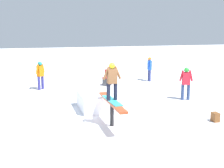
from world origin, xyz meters
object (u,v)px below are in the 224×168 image
at_px(bystander_blue, 149,68).
at_px(main_rider_on_rail, 112,83).
at_px(bystander_red, 186,82).
at_px(folding_chair, 107,78).
at_px(backpack_on_snow, 215,117).
at_px(rail_feature, 112,105).
at_px(bystander_orange, 40,74).

bearing_deg(bystander_blue, main_rider_on_rail, 160.42).
distance_m(bystander_red, bystander_blue, 4.57).
bearing_deg(folding_chair, backpack_on_snow, -33.33).
bearing_deg(main_rider_on_rail, bystander_blue, 145.77).
bearing_deg(main_rider_on_rail, bystander_red, 117.93).
distance_m(bystander_red, folding_chair, 4.86).
relative_size(main_rider_on_rail, backpack_on_snow, 4.43).
bearing_deg(folding_chair, main_rider_on_rail, -64.11).
height_order(folding_chair, backpack_on_snow, folding_chair).
xyz_separation_m(rail_feature, bystander_orange, (-6.35, -2.61, 0.06)).
distance_m(rail_feature, folding_chair, 6.77).
distance_m(rail_feature, main_rider_on_rail, 0.79).
bearing_deg(bystander_blue, backpack_on_snow, -172.21).
height_order(bystander_blue, folding_chair, bystander_blue).
relative_size(main_rider_on_rail, folding_chair, 1.71).
xyz_separation_m(rail_feature, backpack_on_snow, (0.26, 3.83, -0.61)).
height_order(main_rider_on_rail, bystander_blue, main_rider_on_rail).
distance_m(bystander_blue, folding_chair, 2.84).
xyz_separation_m(folding_chair, backpack_on_snow, (6.94, 2.78, -0.24)).
bearing_deg(rail_feature, bystander_blue, 148.55).
height_order(main_rider_on_rail, folding_chair, main_rider_on_rail).
xyz_separation_m(bystander_blue, backpack_on_snow, (7.69, 0.07, -0.64)).
bearing_deg(bystander_blue, rail_feature, 160.42).
bearing_deg(backpack_on_snow, bystander_orange, 40.30).
bearing_deg(bystander_red, backpack_on_snow, 97.09).
height_order(bystander_orange, folding_chair, bystander_orange).
distance_m(rail_feature, bystander_red, 4.96).
bearing_deg(main_rider_on_rail, rail_feature, 0.00).
distance_m(bystander_orange, folding_chair, 3.70).
bearing_deg(bystander_orange, bystander_red, 104.46).
xyz_separation_m(main_rider_on_rail, folding_chair, (-6.67, 1.05, -1.16)).
height_order(rail_feature, backpack_on_snow, rail_feature).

